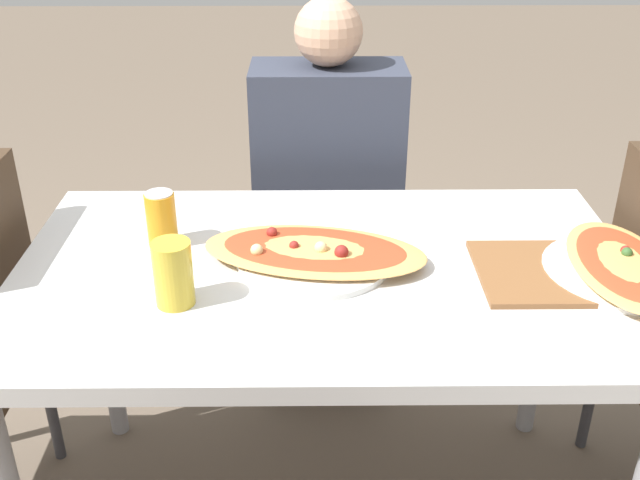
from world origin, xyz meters
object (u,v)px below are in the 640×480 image
object	(u,v)px
pizza_main	(314,253)
pizza_second	(621,267)
person_seated	(328,176)
chair_far_seated	(327,217)
soda_can	(161,219)
dining_table	(325,297)
drink_glass	(173,273)

from	to	relation	value
pizza_main	pizza_second	size ratio (longest dim) A/B	1.28
person_seated	chair_far_seated	bearing A→B (deg)	-90.00
person_seated	soda_can	world-z (taller)	person_seated
dining_table	person_seated	bearing A→B (deg)	88.45
pizza_main	drink_glass	size ratio (longest dim) A/B	3.90
pizza_main	drink_glass	xyz separation A→B (m)	(-0.27, -0.16, 0.05)
dining_table	chair_far_seated	bearing A→B (deg)	88.70
person_seated	soda_can	size ratio (longest dim) A/B	9.58
chair_far_seated	soda_can	distance (m)	0.79
pizza_main	pizza_second	xyz separation A→B (m)	(0.64, -0.06, -0.00)
drink_glass	dining_table	bearing A→B (deg)	25.12
drink_glass	pizza_second	distance (m)	0.91
dining_table	pizza_main	distance (m)	0.10
pizza_main	soda_can	xyz separation A→B (m)	(-0.34, 0.08, 0.04)
soda_can	pizza_second	distance (m)	0.98
pizza_main	pizza_second	bearing A→B (deg)	-5.74
chair_far_seated	soda_can	world-z (taller)	chair_far_seated
dining_table	pizza_second	size ratio (longest dim) A/B	3.28
dining_table	soda_can	distance (m)	0.40
pizza_main	soda_can	distance (m)	0.35
chair_far_seated	pizza_second	bearing A→B (deg)	127.67
person_seated	pizza_second	xyz separation A→B (m)	(0.59, -0.65, 0.07)
chair_far_seated	person_seated	distance (m)	0.22
person_seated	pizza_second	bearing A→B (deg)	132.32
person_seated	pizza_second	world-z (taller)	person_seated
chair_far_seated	pizza_main	bearing A→B (deg)	86.72
person_seated	drink_glass	xyz separation A→B (m)	(-0.31, -0.75, 0.12)
dining_table	pizza_main	xyz separation A→B (m)	(-0.02, 0.03, 0.09)
dining_table	soda_can	xyz separation A→B (m)	(-0.36, 0.11, 0.14)
chair_far_seated	pizza_main	xyz separation A→B (m)	(-0.04, -0.71, 0.26)
dining_table	chair_far_seated	xyz separation A→B (m)	(0.02, 0.73, -0.17)
chair_far_seated	person_seated	bearing A→B (deg)	90.00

